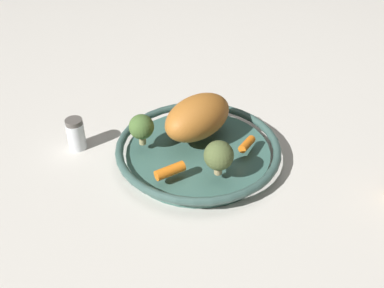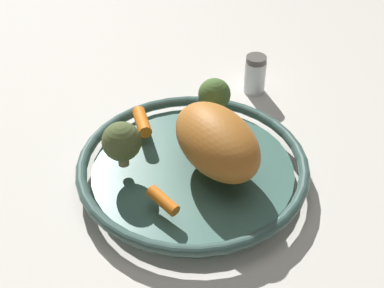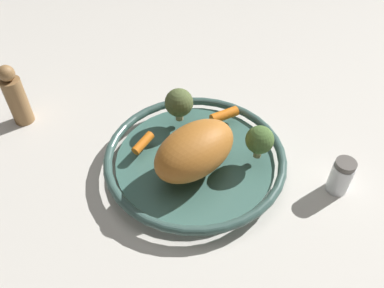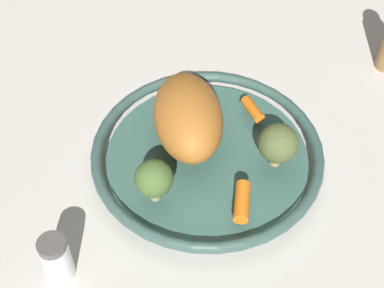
% 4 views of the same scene
% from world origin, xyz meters
% --- Properties ---
extents(ground_plane, '(2.52, 2.52, 0.00)m').
position_xyz_m(ground_plane, '(0.00, 0.00, 0.00)').
color(ground_plane, beige).
extents(serving_bowl, '(0.34, 0.34, 0.04)m').
position_xyz_m(serving_bowl, '(0.00, 0.00, 0.02)').
color(serving_bowl, '#3D665B').
rests_on(serving_bowl, ground_plane).
extents(roast_chicken_piece, '(0.11, 0.17, 0.09)m').
position_xyz_m(roast_chicken_piece, '(-0.03, 0.02, 0.08)').
color(roast_chicken_piece, '#B06827').
rests_on(roast_chicken_piece, serving_bowl).
extents(baby_carrot_right, '(0.03, 0.06, 0.02)m').
position_xyz_m(baby_carrot_right, '(0.04, -0.11, 0.05)').
color(baby_carrot_right, orange).
rests_on(baby_carrot_right, serving_bowl).
extents(baby_carrot_center, '(0.03, 0.05, 0.02)m').
position_xyz_m(baby_carrot_center, '(0.07, 0.07, 0.05)').
color(baby_carrot_center, orange).
rests_on(baby_carrot_center, serving_bowl).
extents(broccoli_floret_small, '(0.05, 0.05, 0.07)m').
position_xyz_m(broccoli_floret_small, '(-0.08, -0.08, 0.08)').
color(broccoli_floret_small, tan).
rests_on(broccoli_floret_small, serving_bowl).
extents(broccoli_floret_edge, '(0.06, 0.06, 0.07)m').
position_xyz_m(broccoli_floret_edge, '(0.09, -0.03, 0.08)').
color(broccoli_floret_edge, tan).
rests_on(broccoli_floret_edge, serving_bowl).
extents(salt_shaker, '(0.04, 0.04, 0.07)m').
position_xyz_m(salt_shaker, '(-0.20, -0.17, 0.04)').
color(salt_shaker, silver).
rests_on(salt_shaker, ground_plane).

